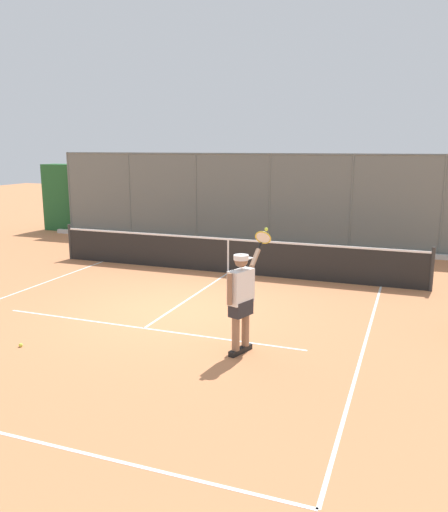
{
  "coord_description": "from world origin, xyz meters",
  "views": [
    {
      "loc": [
        -4.67,
        9.34,
        3.38
      ],
      "look_at": [
        -0.84,
        -0.93,
        1.05
      ],
      "focal_mm": 36.16,
      "sensor_mm": 36.0,
      "label": 1
    }
  ],
  "objects": [
    {
      "name": "court_line_markings",
      "position": [
        0.0,
        1.53,
        0.0
      ],
      "size": [
        8.08,
        8.55,
        0.01
      ],
      "color": "white",
      "rests_on": "ground"
    },
    {
      "name": "fence_backdrop",
      "position": [
        0.0,
        -8.23,
        1.34
      ],
      "size": [
        19.31,
        1.37,
        3.17
      ],
      "color": "slate",
      "rests_on": "ground"
    },
    {
      "name": "tennis_player",
      "position": [
        -2.1,
        1.64,
        0.99
      ],
      "size": [
        0.44,
        1.4,
        1.98
      ],
      "rotation": [
        0.0,
        0.0,
        -1.9
      ],
      "color": "black",
      "rests_on": "ground"
    },
    {
      "name": "tennis_ball_mid_court",
      "position": [
        1.54,
        2.74,
        0.03
      ],
      "size": [
        0.07,
        0.07,
        0.07
      ],
      "primitive_type": "sphere",
      "color": "#D6E042",
      "rests_on": "ground"
    },
    {
      "name": "tennis_net",
      "position": [
        0.0,
        -3.51,
        0.49
      ],
      "size": [
        10.38,
        0.09,
        1.07
      ],
      "color": "#2D2D2D",
      "rests_on": "ground"
    },
    {
      "name": "ground_plane",
      "position": [
        0.0,
        0.0,
        0.0
      ],
      "size": [
        60.0,
        60.0,
        0.0
      ],
      "primitive_type": "plane",
      "color": "#C67A4C"
    }
  ]
}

